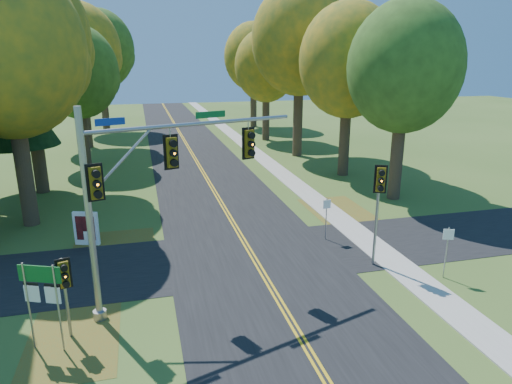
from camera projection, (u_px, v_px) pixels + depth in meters
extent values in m
plane|color=#3A561E|center=(263.00, 274.00, 20.11)|extent=(160.00, 160.00, 0.00)
cube|color=black|center=(263.00, 274.00, 20.11)|extent=(8.00, 160.00, 0.02)
cube|color=black|center=(252.00, 255.00, 21.96)|extent=(60.00, 6.00, 0.02)
cube|color=gold|center=(261.00, 274.00, 20.08)|extent=(0.10, 160.00, 0.01)
cube|color=gold|center=(265.00, 273.00, 20.13)|extent=(0.10, 160.00, 0.01)
cube|color=#9E998E|center=(389.00, 259.00, 21.57)|extent=(1.60, 160.00, 0.06)
cube|color=brown|center=(113.00, 253.00, 22.29)|extent=(4.00, 6.00, 0.00)
cube|color=brown|center=(346.00, 217.00, 27.29)|extent=(3.50, 8.00, 0.00)
cube|color=brown|center=(74.00, 337.00, 15.54)|extent=(3.00, 5.00, 0.00)
cylinder|color=#38281C|center=(24.00, 167.00, 25.14)|extent=(0.86, 0.86, 6.75)
ellipsoid|color=#C18C19|center=(6.00, 50.00, 23.39)|extent=(8.00, 8.00, 9.20)
sphere|color=#C18C19|center=(46.00, 65.00, 25.11)|extent=(4.80, 4.80, 4.80)
cylinder|color=#38281C|center=(397.00, 154.00, 30.05)|extent=(0.83, 0.83, 6.08)
ellipsoid|color=#447725|center=(405.00, 67.00, 28.47)|extent=(7.20, 7.20, 8.28)
sphere|color=#447725|center=(414.00, 78.00, 30.02)|extent=(4.32, 4.32, 4.32)
sphere|color=#447725|center=(394.00, 55.00, 27.30)|extent=(3.96, 3.96, 3.96)
cylinder|color=#38281C|center=(36.00, 140.00, 31.32)|extent=(0.89, 0.89, 7.42)
ellipsoid|color=#C18C19|center=(22.00, 37.00, 29.41)|extent=(8.60, 8.60, 9.89)
sphere|color=#C18C19|center=(55.00, 51.00, 31.26)|extent=(5.16, 5.16, 5.16)
cylinder|color=#38281C|center=(345.00, 136.00, 36.20)|extent=(0.84, 0.84, 6.30)
ellipsoid|color=#C18C19|center=(349.00, 60.00, 34.55)|extent=(7.60, 7.60, 8.74)
sphere|color=#C18C19|center=(360.00, 70.00, 36.18)|extent=(4.56, 4.56, 4.56)
sphere|color=#C18C19|center=(337.00, 50.00, 33.31)|extent=(4.18, 4.18, 4.18)
cylinder|color=#38281C|center=(84.00, 133.00, 39.71)|extent=(0.81, 0.81, 5.62)
ellipsoid|color=#447725|center=(77.00, 72.00, 38.24)|extent=(6.80, 6.80, 7.82)
sphere|color=#447725|center=(96.00, 79.00, 39.70)|extent=(4.08, 4.08, 4.08)
sphere|color=#447725|center=(60.00, 64.00, 37.13)|extent=(3.74, 3.74, 3.74)
cylinder|color=#38281C|center=(298.00, 116.00, 43.27)|extent=(0.90, 0.90, 7.65)
ellipsoid|color=#C18C19|center=(300.00, 39.00, 41.31)|extent=(8.80, 8.80, 10.12)
sphere|color=#C18C19|center=(312.00, 50.00, 43.20)|extent=(5.28, 5.28, 5.28)
sphere|color=#C18C19|center=(287.00, 28.00, 39.88)|extent=(4.84, 4.84, 4.84)
cylinder|color=#38281C|center=(86.00, 114.00, 47.46)|extent=(0.87, 0.87, 6.98)
ellipsoid|color=#C18C19|center=(79.00, 50.00, 45.66)|extent=(8.20, 8.20, 9.43)
sphere|color=#C18C19|center=(98.00, 59.00, 47.42)|extent=(4.92, 4.92, 4.92)
sphere|color=#C18C19|center=(62.00, 41.00, 44.32)|extent=(4.51, 4.51, 4.51)
cylinder|color=#38281C|center=(266.00, 114.00, 51.93)|extent=(0.82, 0.82, 5.85)
ellipsoid|color=#C18C19|center=(266.00, 66.00, 50.41)|extent=(7.00, 7.00, 8.05)
sphere|color=#C18C19|center=(276.00, 72.00, 51.91)|extent=(4.20, 4.20, 4.20)
sphere|color=#C18C19|center=(257.00, 59.00, 49.27)|extent=(3.85, 3.85, 3.85)
cylinder|color=#38281C|center=(104.00, 103.00, 57.84)|extent=(0.88, 0.88, 7.20)
ellipsoid|color=#447725|center=(99.00, 49.00, 55.99)|extent=(8.40, 8.40, 9.66)
sphere|color=#447725|center=(115.00, 56.00, 57.79)|extent=(5.04, 5.04, 5.04)
sphere|color=#447725|center=(85.00, 42.00, 54.62)|extent=(4.62, 4.62, 4.62)
cylinder|color=#38281C|center=(253.00, 103.00, 62.06)|extent=(0.85, 0.85, 6.53)
ellipsoid|color=#C18C19|center=(253.00, 57.00, 60.36)|extent=(7.80, 7.80, 8.97)
sphere|color=#C18C19|center=(262.00, 63.00, 62.04)|extent=(4.68, 4.68, 4.68)
sphere|color=#C18C19|center=(245.00, 50.00, 59.09)|extent=(4.29, 4.29, 4.29)
cylinder|color=#38281C|center=(21.00, 170.00, 31.42)|extent=(0.50, 0.50, 3.42)
cone|color=black|center=(11.00, 105.00, 30.16)|extent=(5.60, 5.60, 5.45)
cone|color=black|center=(2.00, 43.00, 29.05)|extent=(4.57, 4.57, 5.45)
cylinder|color=gray|center=(90.00, 220.00, 15.57)|extent=(0.24, 0.24, 7.69)
cylinder|color=gray|center=(100.00, 315.00, 16.62)|extent=(0.48, 0.48, 0.33)
cylinder|color=gray|center=(196.00, 124.00, 16.84)|extent=(7.88, 2.70, 0.15)
cylinder|color=gray|center=(120.00, 162.00, 15.66)|extent=(2.39, 0.86, 2.27)
cylinder|color=gray|center=(170.00, 132.00, 16.36)|extent=(0.04, 0.04, 0.40)
cube|color=#72590C|center=(171.00, 152.00, 16.58)|extent=(0.46, 0.43, 1.10)
cube|color=black|center=(171.00, 152.00, 16.58)|extent=(0.55, 0.21, 1.30)
sphere|color=orange|center=(174.00, 153.00, 16.37)|extent=(0.20, 0.20, 0.20)
cylinder|color=black|center=(173.00, 144.00, 16.27)|extent=(0.31, 0.25, 0.26)
cylinder|color=black|center=(174.00, 153.00, 16.37)|extent=(0.31, 0.25, 0.26)
cylinder|color=black|center=(174.00, 163.00, 16.47)|extent=(0.31, 0.25, 0.26)
cylinder|color=gray|center=(248.00, 125.00, 18.06)|extent=(0.04, 0.04, 0.40)
cube|color=#72590C|center=(248.00, 143.00, 18.27)|extent=(0.46, 0.43, 1.10)
cube|color=black|center=(248.00, 143.00, 18.27)|extent=(0.55, 0.21, 1.30)
sphere|color=orange|center=(252.00, 144.00, 18.06)|extent=(0.20, 0.20, 0.20)
cylinder|color=black|center=(252.00, 135.00, 17.96)|extent=(0.31, 0.25, 0.26)
cylinder|color=black|center=(252.00, 144.00, 18.06)|extent=(0.31, 0.25, 0.26)
cylinder|color=black|center=(252.00, 153.00, 18.16)|extent=(0.31, 0.25, 0.26)
cube|color=#72590C|center=(95.00, 183.00, 15.21)|extent=(0.46, 0.43, 1.10)
cube|color=black|center=(95.00, 183.00, 15.21)|extent=(0.55, 0.21, 1.30)
sphere|color=orange|center=(97.00, 184.00, 15.00)|extent=(0.20, 0.20, 0.20)
cylinder|color=black|center=(96.00, 174.00, 14.90)|extent=(0.31, 0.25, 0.26)
cylinder|color=black|center=(97.00, 184.00, 15.00)|extent=(0.31, 0.25, 0.26)
cylinder|color=black|center=(98.00, 194.00, 15.10)|extent=(0.31, 0.25, 0.26)
cube|color=navy|center=(110.00, 122.00, 15.15)|extent=(0.95, 0.35, 0.24)
cube|color=#0C5926|center=(211.00, 114.00, 17.07)|extent=(1.16, 0.42, 0.24)
cylinder|color=#919399|center=(377.00, 217.00, 20.35)|extent=(0.13, 0.13, 4.67)
cube|color=#72590C|center=(380.00, 179.00, 19.62)|extent=(0.45, 0.43, 1.06)
cube|color=black|center=(380.00, 179.00, 19.62)|extent=(0.53, 0.23, 1.25)
sphere|color=orange|center=(381.00, 181.00, 19.38)|extent=(0.19, 0.19, 0.19)
cylinder|color=black|center=(382.00, 173.00, 19.29)|extent=(0.30, 0.25, 0.25)
cylinder|color=black|center=(381.00, 181.00, 19.38)|extent=(0.30, 0.25, 0.25)
cylinder|color=black|center=(381.00, 188.00, 19.48)|extent=(0.30, 0.25, 0.25)
cylinder|color=gray|center=(66.00, 298.00, 15.23)|extent=(0.11, 0.11, 2.89)
cube|color=#72590C|center=(64.00, 274.00, 14.78)|extent=(0.38, 0.35, 0.90)
cube|color=black|center=(64.00, 274.00, 14.78)|extent=(0.46, 0.17, 1.07)
sphere|color=orange|center=(65.00, 276.00, 14.62)|extent=(0.16, 0.16, 0.16)
cylinder|color=black|center=(64.00, 268.00, 14.53)|extent=(0.25, 0.20, 0.22)
cylinder|color=black|center=(65.00, 276.00, 14.62)|extent=(0.25, 0.20, 0.22)
cylinder|color=black|center=(66.00, 284.00, 14.70)|extent=(0.25, 0.20, 0.22)
cylinder|color=gray|center=(29.00, 307.00, 14.56)|extent=(0.06, 0.06, 3.06)
cylinder|color=gray|center=(59.00, 309.00, 14.42)|extent=(0.06, 0.06, 3.06)
cube|color=#0C581E|center=(39.00, 274.00, 14.18)|extent=(1.33, 0.58, 0.56)
cube|color=silver|center=(39.00, 274.00, 14.18)|extent=(1.13, 0.47, 0.08)
cube|color=silver|center=(32.00, 294.00, 14.43)|extent=(0.49, 0.23, 0.56)
cube|color=black|center=(30.00, 284.00, 14.34)|extent=(0.47, 0.20, 0.10)
cube|color=silver|center=(53.00, 295.00, 14.34)|extent=(0.49, 0.23, 0.56)
cube|color=black|center=(51.00, 286.00, 14.24)|extent=(0.47, 0.20, 0.10)
cube|color=white|center=(86.00, 228.00, 23.02)|extent=(1.25, 0.58, 1.75)
cube|color=maroon|center=(85.00, 228.00, 22.92)|extent=(0.93, 0.33, 1.26)
cube|color=white|center=(79.00, 241.00, 23.27)|extent=(0.10, 0.10, 0.29)
cube|color=white|center=(97.00, 242.00, 23.19)|extent=(0.10, 0.10, 0.29)
cylinder|color=gray|center=(326.00, 219.00, 23.59)|extent=(0.05, 0.05, 2.26)
cube|color=white|center=(327.00, 204.00, 23.34)|extent=(0.43, 0.10, 0.46)
cylinder|color=gray|center=(446.00, 253.00, 19.47)|extent=(0.05, 0.05, 2.33)
cube|color=white|center=(449.00, 234.00, 19.21)|extent=(0.43, 0.18, 0.48)
cylinder|color=gray|center=(90.00, 251.00, 19.95)|extent=(0.05, 0.05, 2.03)
cube|color=silver|center=(88.00, 236.00, 19.72)|extent=(0.39, 0.09, 0.42)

